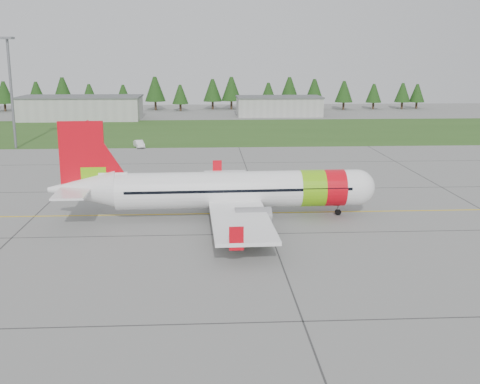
{
  "coord_description": "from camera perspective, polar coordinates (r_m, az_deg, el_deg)",
  "views": [
    {
      "loc": [
        3.75,
        -56.4,
        17.12
      ],
      "look_at": [
        7.17,
        3.33,
        3.49
      ],
      "focal_mm": 45.0,
      "sensor_mm": 36.0,
      "label": 1
    }
  ],
  "objects": [
    {
      "name": "follow_me_car",
      "position": [
        55.44,
        0.12,
        -2.98
      ],
      "size": [
        1.4,
        1.65,
        4.04
      ],
      "primitive_type": "imported",
      "rotation": [
        0.0,
        0.0,
        1.59
      ],
      "color": "#CFC20B",
      "rests_on": "ground"
    },
    {
      "name": "taxi_guideline",
      "position": [
        66.74,
        -6.39,
        -2.1
      ],
      "size": [
        120.0,
        0.25,
        0.02
      ],
      "primitive_type": "cube",
      "color": "gold",
      "rests_on": "ground"
    },
    {
      "name": "hangar_east",
      "position": [
        176.29,
        3.69,
        8.08
      ],
      "size": [
        24.0,
        12.0,
        5.2
      ],
      "primitive_type": "cube",
      "color": "#A8A8A3",
      "rests_on": "ground"
    },
    {
      "name": "ground",
      "position": [
        59.06,
        -6.8,
        -4.11
      ],
      "size": [
        320.0,
        320.0,
        0.0
      ],
      "primitive_type": "plane",
      "color": "gray",
      "rests_on": "ground"
    },
    {
      "name": "service_van",
      "position": [
        115.91,
        -9.57,
        5.21
      ],
      "size": [
        1.82,
        1.77,
        4.21
      ],
      "primitive_type": "imported",
      "rotation": [
        0.0,
        0.0,
        0.31
      ],
      "color": "silver",
      "rests_on": "ground"
    },
    {
      "name": "aircraft",
      "position": [
        64.32,
        -0.91,
        0.19
      ],
      "size": [
        34.9,
        32.06,
        10.57
      ],
      "rotation": [
        0.0,
        0.0,
        0.03
      ],
      "color": "white",
      "rests_on": "ground"
    },
    {
      "name": "floodlight_mast",
      "position": [
        120.07,
        -20.84,
        8.61
      ],
      "size": [
        0.5,
        0.5,
        20.0
      ],
      "primitive_type": "cylinder",
      "color": "slate",
      "rests_on": "ground"
    },
    {
      "name": "hangar_west",
      "position": [
        170.38,
        -14.83,
        7.66
      ],
      "size": [
        32.0,
        14.0,
        6.0
      ],
      "primitive_type": "cube",
      "color": "#A8A8A3",
      "rests_on": "ground"
    },
    {
      "name": "grass_strip",
      "position": [
        139.5,
        -4.82,
        5.74
      ],
      "size": [
        320.0,
        50.0,
        0.03
      ],
      "primitive_type": "cube",
      "color": "#30561E",
      "rests_on": "ground"
    },
    {
      "name": "treeline",
      "position": [
        194.82,
        -4.43,
        9.23
      ],
      "size": [
        160.0,
        8.0,
        10.0
      ],
      "primitive_type": null,
      "color": "#1C3F14",
      "rests_on": "ground"
    }
  ]
}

